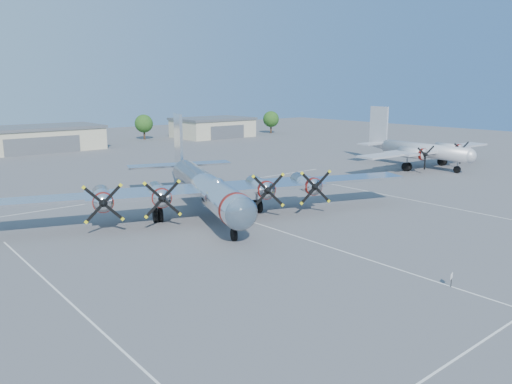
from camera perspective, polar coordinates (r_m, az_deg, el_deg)
ground at (r=48.61m, az=3.89°, el=-4.83°), size 260.00×260.00×0.00m
parking_lines at (r=47.42m, az=5.35°, el=-5.29°), size 60.00×50.08×0.01m
hangar_center at (r=120.50m, az=-24.15°, el=5.59°), size 28.60×14.60×5.40m
hangar_east at (r=141.11m, az=-4.97°, el=7.39°), size 20.60×14.60×5.40m
tree_east at (r=136.93m, az=-12.70°, el=7.63°), size 4.80×4.80×6.64m
tree_far_east at (r=151.78m, az=1.72°, el=8.32°), size 4.80×4.80×6.64m
main_bomber_b29 at (r=56.80m, az=-5.91°, el=-2.38°), size 55.38×46.36×10.45m
twin_engine_east at (r=92.62m, az=18.06°, el=2.71°), size 33.75×25.16×10.29m
info_placard at (r=38.64m, az=21.45°, el=-9.07°), size 0.52×0.20×1.03m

